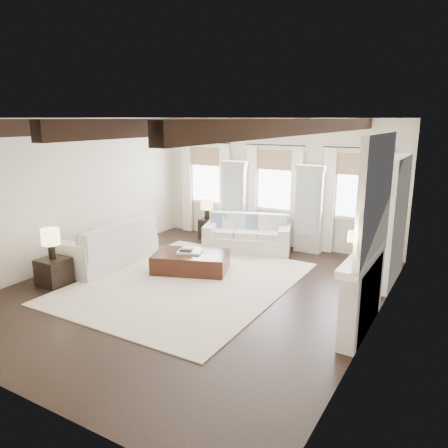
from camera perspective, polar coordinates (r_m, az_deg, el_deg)
The scene contains 15 objects.
ground at distance 8.46m, azimuth -3.94°, elevation -8.60°, with size 7.50×7.50×0.00m, color black.
room_shell at distance 8.32m, azimuth 3.61°, elevation 4.59°, with size 6.54×7.54×3.22m.
area_rug at distance 8.82m, azimuth -4.87°, elevation -7.58°, with size 3.79×4.71×0.02m, color beige.
sofa_back at distance 10.78m, azimuth 3.09°, elevation -1.59°, with size 2.27×1.57×0.89m.
sofa_left at distance 10.06m, azimuth -14.58°, elevation -2.98°, with size 1.09×2.32×0.98m.
ottoman at distance 9.38m, azimuth -4.34°, elevation -4.99°, with size 1.54×0.96×0.40m, color black.
tray at distance 9.36m, azimuth -4.49°, elevation -3.60°, with size 0.50×0.38×0.04m, color white.
book_lower at distance 9.34m, azimuth -4.96°, elevation -3.41°, with size 0.26×0.20×0.04m, color #262628.
book_upper at distance 9.35m, azimuth -4.79°, elevation -3.16°, with size 0.22×0.17×0.03m, color beige.
side_table_front at distance 9.23m, azimuth -21.34°, elevation -5.82°, with size 0.53×0.53×0.53m, color black.
lamp_front at distance 9.04m, azimuth -21.71°, elevation -1.77°, with size 0.35×0.35×0.60m.
side_table_back at distance 11.83m, azimuth -2.23°, elevation -0.63°, with size 0.37×0.37×0.55m, color black.
lamp_back at distance 11.69m, azimuth -2.26°, elevation 2.50°, with size 0.33×0.33×0.57m.
candlestick_near at distance 7.02m, azimuth 15.20°, elevation -11.35°, with size 0.14×0.14×0.70m.
candlestick_far at distance 7.34m, azimuth 16.03°, elevation -9.76°, with size 0.17×0.17×0.85m.
Camera 1 is at (4.43, -6.45, 3.21)m, focal length 35.00 mm.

